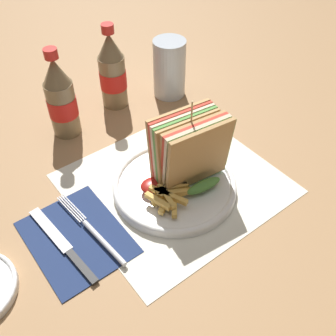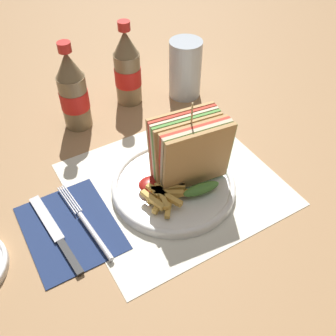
% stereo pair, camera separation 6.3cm
% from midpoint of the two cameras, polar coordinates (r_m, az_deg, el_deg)
% --- Properties ---
extents(ground_plane, '(4.00, 4.00, 0.00)m').
position_cam_midpoint_polar(ground_plane, '(0.71, 2.51, -5.59)').
color(ground_plane, '#9E754C').
extents(placemat, '(0.37, 0.34, 0.00)m').
position_cam_midpoint_polar(placemat, '(0.75, 3.34, -2.39)').
color(placemat, silver).
rests_on(placemat, ground_plane).
extents(plate_main, '(0.23, 0.23, 0.02)m').
position_cam_midpoint_polar(plate_main, '(0.73, 3.25, -2.71)').
color(plate_main, white).
rests_on(plate_main, ground_plane).
extents(club_sandwich, '(0.13, 0.11, 0.17)m').
position_cam_midpoint_polar(club_sandwich, '(0.69, 5.83, 2.13)').
color(club_sandwich, tan).
rests_on(club_sandwich, plate_main).
extents(fries_pile, '(0.09, 0.08, 0.02)m').
position_cam_midpoint_polar(fries_pile, '(0.69, 2.22, -4.02)').
color(fries_pile, gold).
rests_on(fries_pile, plate_main).
extents(ketchup_blob, '(0.04, 0.04, 0.01)m').
position_cam_midpoint_polar(ketchup_blob, '(0.71, -0.14, -2.41)').
color(ketchup_blob, maroon).
rests_on(ketchup_blob, plate_main).
extents(napkin, '(0.15, 0.19, 0.00)m').
position_cam_midpoint_polar(napkin, '(0.69, -11.50, -8.60)').
color(napkin, navy).
rests_on(napkin, ground_plane).
extents(fork, '(0.03, 0.19, 0.01)m').
position_cam_midpoint_polar(fork, '(0.68, -8.86, -8.47)').
color(fork, silver).
rests_on(fork, napkin).
extents(knife, '(0.03, 0.19, 0.00)m').
position_cam_midpoint_polar(knife, '(0.68, -13.45, -9.35)').
color(knife, black).
rests_on(knife, napkin).
extents(coke_bottle_near, '(0.06, 0.06, 0.20)m').
position_cam_midpoint_polar(coke_bottle_near, '(0.85, -11.54, 10.66)').
color(coke_bottle_near, '#7A6647').
rests_on(coke_bottle_near, ground_plane).
extents(coke_bottle_far, '(0.06, 0.06, 0.20)m').
position_cam_midpoint_polar(coke_bottle_far, '(0.92, -3.92, 14.05)').
color(coke_bottle_far, '#7A6647').
rests_on(coke_bottle_far, ground_plane).
extents(glass_near, '(0.08, 0.08, 0.14)m').
position_cam_midpoint_polar(glass_near, '(0.95, 4.42, 13.60)').
color(glass_near, silver).
rests_on(glass_near, ground_plane).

